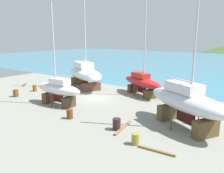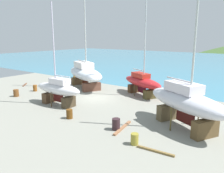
# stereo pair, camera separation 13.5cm
# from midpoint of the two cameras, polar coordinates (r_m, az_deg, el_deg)

# --- Properties ---
(ground_plane) EXTENTS (45.19, 45.19, 0.00)m
(ground_plane) POSITION_cam_midpoint_polar(r_m,az_deg,el_deg) (24.47, -10.08, -4.90)
(ground_plane) COLOR gray
(sea_water) EXTENTS (159.69, 78.95, 0.01)m
(sea_water) POSITION_cam_midpoint_polar(r_m,az_deg,el_deg) (69.21, 22.22, 5.58)
(sea_water) COLOR teal
(sea_water) RESTS_ON ground
(sailboat_small_center) EXTENTS (10.31, 7.35, 16.48)m
(sailboat_small_center) POSITION_cam_midpoint_polar(r_m,az_deg,el_deg) (32.76, -6.72, 3.42)
(sailboat_small_center) COLOR brown
(sailboat_small_center) RESTS_ON ground
(sailboat_large_starboard) EXTENTS (7.24, 4.96, 12.79)m
(sailboat_large_starboard) POSITION_cam_midpoint_polar(r_m,az_deg,el_deg) (28.42, 7.70, 1.15)
(sailboat_large_starboard) COLOR #473E20
(sailboat_large_starboard) RESTS_ON ground
(sailboat_mid_port) EXTENTS (6.24, 2.09, 10.63)m
(sailboat_mid_port) POSITION_cam_midpoint_polar(r_m,az_deg,el_deg) (24.80, -13.29, -0.64)
(sailboat_mid_port) COLOR #513926
(sailboat_mid_port) RESTS_ON ground
(sailboat_far_slipway) EXTENTS (8.54, 6.23, 12.69)m
(sailboat_far_slipway) POSITION_cam_midpoint_polar(r_m,az_deg,el_deg) (18.99, 18.34, -3.65)
(sailboat_far_slipway) COLOR brown
(sailboat_far_slipway) RESTS_ON ground
(worker) EXTENTS (0.41, 0.50, 1.69)m
(worker) POSITION_cam_midpoint_polar(r_m,az_deg,el_deg) (39.23, -9.39, 3.00)
(worker) COLOR orange
(worker) RESTS_ON ground
(barrel_tipped_left) EXTENTS (0.86, 0.86, 0.86)m
(barrel_tipped_left) POSITION_cam_midpoint_polar(r_m,az_deg,el_deg) (30.19, -22.90, -1.53)
(barrel_tipped_left) COLOR brown
(barrel_tipped_left) RESTS_ON ground
(barrel_rust_near) EXTENTS (0.75, 0.75, 0.79)m
(barrel_rust_near) POSITION_cam_midpoint_polar(r_m,az_deg,el_deg) (15.92, 5.96, -13.03)
(barrel_rust_near) COLOR olive
(barrel_rust_near) RESTS_ON ground
(barrel_tipped_right) EXTENTS (0.87, 0.87, 0.93)m
(barrel_tipped_right) POSITION_cam_midpoint_polar(r_m,az_deg,el_deg) (18.11, 1.25, -9.47)
(barrel_tipped_right) COLOR #301F23
(barrel_tipped_right) RESTS_ON ground
(barrel_blue_faded) EXTENTS (0.72, 0.72, 0.85)m
(barrel_blue_faded) POSITION_cam_midpoint_polar(r_m,az_deg,el_deg) (20.82, -10.49, -6.82)
(barrel_blue_faded) COLOR #5E3711
(barrel_blue_faded) RESTS_ON ground
(barrel_tar_black) EXTENTS (0.53, 0.53, 0.85)m
(barrel_tar_black) POSITION_cam_midpoint_polar(r_m,az_deg,el_deg) (32.22, -18.71, -0.38)
(barrel_tar_black) COLOR brown
(barrel_tar_black) RESTS_ON ground
(timber_long_aft) EXTENTS (0.75, 3.05, 0.14)m
(timber_long_aft) POSITION_cam_midpoint_polar(r_m,az_deg,el_deg) (18.47, 2.87, -10.34)
(timber_long_aft) COLOR #8E5F40
(timber_long_aft) RESTS_ON ground
(timber_short_skew) EXTENTS (1.60, 1.64, 0.13)m
(timber_short_skew) POSITION_cam_midpoint_polar(r_m,az_deg,el_deg) (36.84, -21.02, 0.43)
(timber_short_skew) COLOR brown
(timber_short_skew) RESTS_ON ground
(timber_long_fore) EXTENTS (2.52, 0.38, 0.13)m
(timber_long_fore) POSITION_cam_midpoint_polar(r_m,az_deg,el_deg) (15.33, 11.11, -15.65)
(timber_long_fore) COLOR brown
(timber_long_fore) RESTS_ON ground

